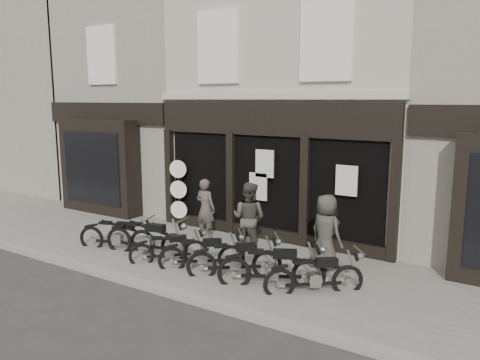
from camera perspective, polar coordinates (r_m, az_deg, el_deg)
The scene contains 17 objects.
ground_plane at distance 10.91m, azimuth -4.45°, elevation -11.52°, with size 90.00×90.00×0.00m, color #2D2B28.
pavement at distance 11.58m, azimuth -1.75°, elevation -9.89°, with size 30.00×4.20×0.12m, color #645F58.
kerb at distance 9.99m, azimuth -8.85°, elevation -13.28°, with size 30.00×0.25×0.13m, color gray.
central_building at distance 15.34m, azimuth 8.95°, elevation 10.15°, with size 7.30×6.22×8.34m.
neighbour_left at distance 18.76m, azimuth -9.49°, elevation 9.94°, with size 5.60×6.73×8.34m.
filler_left at distance 24.99m, azimuth -23.63°, elevation 9.34°, with size 11.00×6.00×8.20m, color gray.
motorcycle_0 at distance 12.64m, azimuth -14.69°, elevation -6.86°, with size 2.06×0.97×1.02m.
motorcycle_1 at distance 12.05m, azimuth -11.26°, elevation -7.37°, with size 2.30×0.81×1.11m.
motorcycle_2 at distance 11.48m, azimuth -8.58°, elevation -8.60°, with size 1.50×1.46×0.90m.
motorcycle_3 at distance 10.97m, azimuth -4.56°, elevation -9.28°, with size 1.71×1.42×0.96m.
motorcycle_4 at distance 10.50m, azimuth -0.54°, elevation -10.01°, with size 1.82×1.48×1.02m.
motorcycle_5 at distance 9.95m, azimuth 4.00°, elevation -11.00°, with size 2.08×1.35×1.09m.
motorcycle_6 at distance 9.74m, azimuth 9.14°, elevation -11.82°, with size 1.73×1.51×0.99m.
man_left at distance 13.10m, azimuth -4.23°, elevation -3.47°, with size 0.61×0.40×1.68m, color #4A423D.
man_centre at distance 11.74m, azimuth 1.08°, elevation -4.65°, with size 0.89×0.69×1.82m, color #434036.
man_right at distance 10.89m, azimuth 10.44°, elevation -6.22°, with size 0.85×0.55×1.73m, color #3B3831.
advert_sign_post at distance 14.37m, azimuth -7.43°, elevation -1.82°, with size 0.53×0.35×2.23m.
Camera 1 is at (6.11, -8.12, 3.97)m, focal length 35.00 mm.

